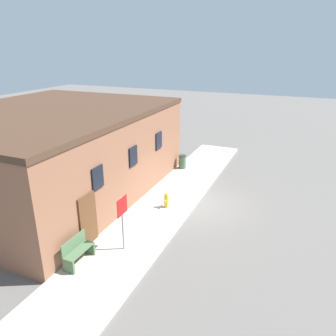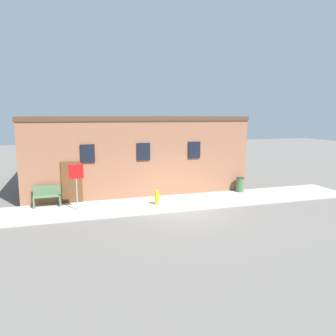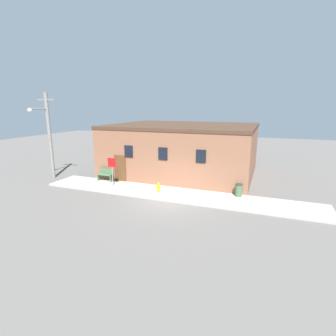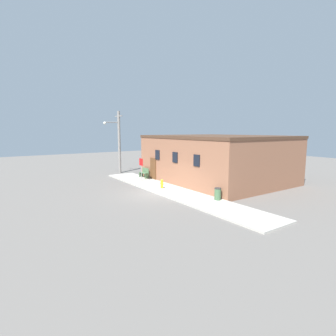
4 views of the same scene
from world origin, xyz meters
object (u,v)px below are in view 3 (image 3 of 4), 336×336
at_px(fire_hydrant, 159,187).
at_px(stop_sign, 112,167).
at_px(utility_pole, 48,134).
at_px(bench, 106,175).
at_px(trash_bin, 239,190).

relative_size(fire_hydrant, stop_sign, 0.34).
height_order(stop_sign, utility_pole, utility_pole).
bearing_deg(bench, fire_hydrant, -13.20).
relative_size(fire_hydrant, trash_bin, 0.87).
xyz_separation_m(bench, trash_bin, (10.36, -0.03, -0.04)).
bearing_deg(fire_hydrant, utility_pole, 176.41).
bearing_deg(fire_hydrant, stop_sign, 178.09).
bearing_deg(stop_sign, fire_hydrant, -1.91).
xyz_separation_m(fire_hydrant, bench, (-5.12, 1.20, 0.10)).
distance_m(bench, trash_bin, 10.36).
bearing_deg(bench, utility_pole, -173.38).
bearing_deg(utility_pole, trash_bin, 2.02).
xyz_separation_m(fire_hydrant, stop_sign, (-3.76, 0.13, 1.13)).
relative_size(bench, utility_pole, 0.18).
height_order(stop_sign, bench, stop_sign).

